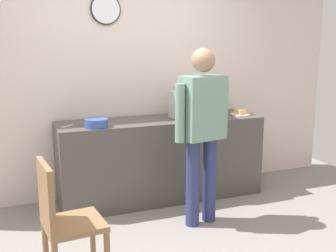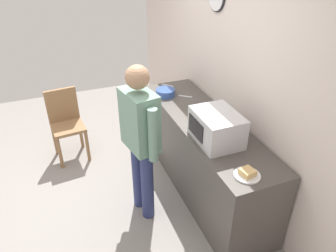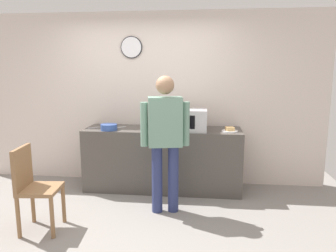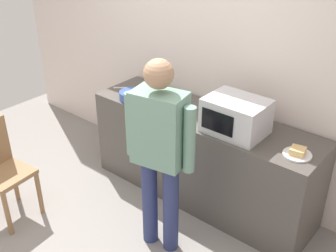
% 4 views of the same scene
% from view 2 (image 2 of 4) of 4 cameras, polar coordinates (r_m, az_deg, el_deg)
% --- Properties ---
extents(ground_plane, '(6.00, 6.00, 0.00)m').
position_cam_2_polar(ground_plane, '(3.95, -12.56, -11.80)').
color(ground_plane, gray).
extents(back_wall, '(5.40, 0.13, 2.60)m').
position_cam_2_polar(back_wall, '(3.71, 10.21, 9.44)').
color(back_wall, silver).
rests_on(back_wall, ground_plane).
extents(kitchen_counter, '(2.26, 0.62, 0.90)m').
position_cam_2_polar(kitchen_counter, '(3.73, 6.21, -5.11)').
color(kitchen_counter, '#4C4742').
rests_on(kitchen_counter, ground_plane).
extents(microwave, '(0.50, 0.39, 0.30)m').
position_cam_2_polar(microwave, '(3.09, 8.63, -0.25)').
color(microwave, silver).
rests_on(microwave, kitchen_counter).
extents(sandwich_plate, '(0.22, 0.22, 0.07)m').
position_cam_2_polar(sandwich_plate, '(2.77, 13.91, -8.27)').
color(sandwich_plate, white).
rests_on(sandwich_plate, kitchen_counter).
extents(salad_bowl, '(0.24, 0.24, 0.08)m').
position_cam_2_polar(salad_bowl, '(4.00, -0.46, 5.98)').
color(salad_bowl, '#33519E').
rests_on(salad_bowl, kitchen_counter).
extents(fork_utensil, '(0.14, 0.12, 0.01)m').
position_cam_2_polar(fork_utensil, '(4.29, -0.04, 7.24)').
color(fork_utensil, silver).
rests_on(fork_utensil, kitchen_counter).
extents(spoon_utensil, '(0.12, 0.15, 0.01)m').
position_cam_2_polar(spoon_utensil, '(3.99, 3.10, 5.29)').
color(spoon_utensil, silver).
rests_on(spoon_utensil, kitchen_counter).
extents(person_standing, '(0.58, 0.31, 1.68)m').
position_cam_2_polar(person_standing, '(3.09, -4.94, -1.51)').
color(person_standing, navy).
rests_on(person_standing, ground_plane).
extents(wooden_chair, '(0.44, 0.44, 0.94)m').
position_cam_2_polar(wooden_chair, '(4.42, -17.66, 0.82)').
color(wooden_chair, olive).
rests_on(wooden_chair, ground_plane).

